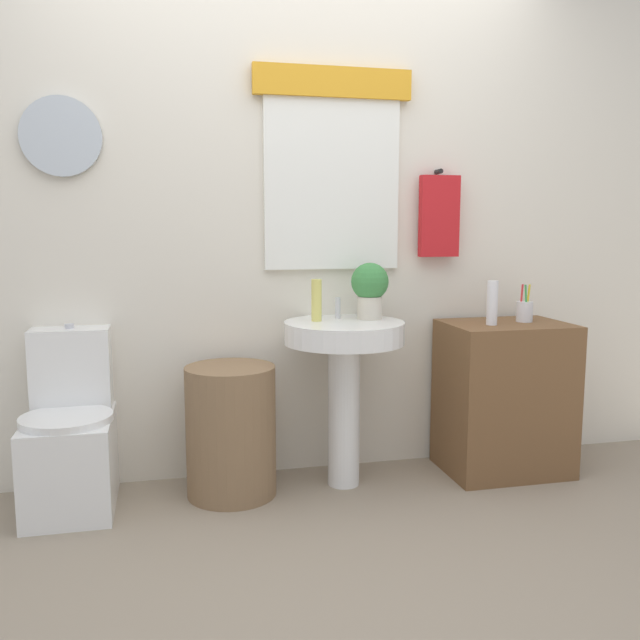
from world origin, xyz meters
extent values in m
plane|color=gray|center=(0.00, 0.00, 0.00)|extent=(8.00, 8.00, 0.00)
cube|color=silver|center=(0.00, 1.15, 1.30)|extent=(4.40, 0.10, 2.60)
cube|color=white|center=(0.21, 1.08, 1.42)|extent=(0.66, 0.03, 0.82)
cube|color=gold|center=(0.21, 1.07, 1.89)|extent=(0.76, 0.04, 0.14)
cylinder|color=silver|center=(-1.01, 1.08, 1.61)|extent=(0.35, 0.03, 0.35)
cylinder|color=black|center=(0.75, 1.07, 1.49)|extent=(0.02, 0.06, 0.02)
cube|color=red|center=(0.75, 1.05, 1.27)|extent=(0.20, 0.05, 0.40)
cube|color=white|center=(-1.01, 0.85, 0.20)|extent=(0.36, 0.50, 0.40)
cylinder|color=white|center=(-1.01, 0.79, 0.42)|extent=(0.38, 0.38, 0.03)
cube|color=white|center=(-1.01, 1.02, 0.59)|extent=(0.34, 0.18, 0.36)
cylinder|color=silver|center=(-1.01, 1.02, 0.78)|extent=(0.04, 0.04, 0.02)
cylinder|color=#846647|center=(-0.32, 0.85, 0.30)|extent=(0.41, 0.41, 0.60)
cylinder|color=white|center=(0.21, 0.85, 0.34)|extent=(0.15, 0.15, 0.68)
cylinder|color=white|center=(0.21, 0.85, 0.73)|extent=(0.56, 0.56, 0.10)
cylinder|color=silver|center=(0.21, 0.97, 0.83)|extent=(0.03, 0.03, 0.10)
cube|color=brown|center=(1.03, 0.85, 0.37)|extent=(0.59, 0.44, 0.75)
cylinder|color=#DBD166|center=(0.09, 0.90, 0.88)|extent=(0.05, 0.05, 0.19)
cylinder|color=beige|center=(0.35, 0.91, 0.84)|extent=(0.12, 0.12, 0.11)
sphere|color=#3D8442|center=(0.35, 0.91, 0.96)|extent=(0.18, 0.18, 0.18)
cylinder|color=white|center=(0.93, 0.81, 0.86)|extent=(0.05, 0.05, 0.21)
cylinder|color=silver|center=(1.14, 0.87, 0.80)|extent=(0.08, 0.08, 0.10)
cylinder|color=yellow|center=(1.15, 0.87, 0.84)|extent=(0.02, 0.03, 0.18)
cylinder|color=red|center=(1.12, 0.88, 0.84)|extent=(0.03, 0.03, 0.18)
cylinder|color=green|center=(1.13, 0.85, 0.84)|extent=(0.02, 0.01, 0.18)
camera|label=1|loc=(-0.59, -2.11, 1.23)|focal=37.71mm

